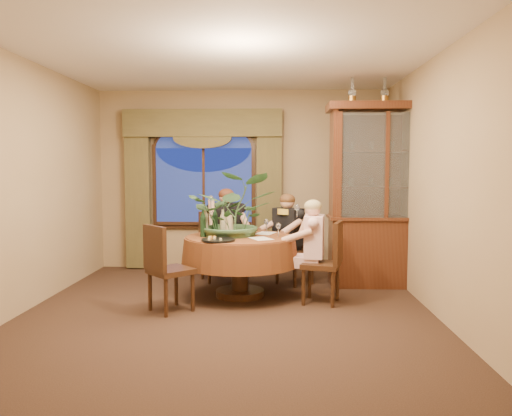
{
  "coord_description": "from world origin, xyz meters",
  "views": [
    {
      "loc": [
        0.52,
        -5.36,
        1.58
      ],
      "look_at": [
        0.29,
        0.73,
        1.1
      ],
      "focal_mm": 35.0,
      "sensor_mm": 36.0,
      "label": 1
    }
  ],
  "objects_px": {
    "chair_back": "(217,247)",
    "olive_bowl": "(245,235)",
    "chair_back_right": "(295,249)",
    "wine_bottle_0": "(203,223)",
    "oil_lamp_right": "(417,90)",
    "person_scarf": "(288,239)",
    "wine_bottle_2": "(215,221)",
    "chair_right": "(321,263)",
    "wine_bottle_1": "(206,222)",
    "china_cabinet": "(383,195)",
    "stoneware_vase": "(228,225)",
    "dining_table": "(240,266)",
    "centerpiece_plant": "(234,182)",
    "oil_lamp_center": "(385,90)",
    "chair_front_left": "(171,268)",
    "wine_bottle_3": "(223,223)",
    "oil_lamp_left": "(352,91)",
    "person_pink": "(314,250)",
    "person_back": "(226,234)"
  },
  "relations": [
    {
      "from": "chair_back_right",
      "to": "stoneware_vase",
      "type": "distance_m",
      "value": 1.11
    },
    {
      "from": "chair_back",
      "to": "centerpiece_plant",
      "type": "bearing_deg",
      "value": 87.59
    },
    {
      "from": "wine_bottle_0",
      "to": "china_cabinet",
      "type": "bearing_deg",
      "value": 17.42
    },
    {
      "from": "oil_lamp_left",
      "to": "oil_lamp_center",
      "type": "relative_size",
      "value": 1.0
    },
    {
      "from": "wine_bottle_1",
      "to": "wine_bottle_3",
      "type": "distance_m",
      "value": 0.25
    },
    {
      "from": "dining_table",
      "to": "centerpiece_plant",
      "type": "height_order",
      "value": "centerpiece_plant"
    },
    {
      "from": "chair_back_right",
      "to": "olive_bowl",
      "type": "height_order",
      "value": "chair_back_right"
    },
    {
      "from": "china_cabinet",
      "to": "chair_back",
      "type": "xyz_separation_m",
      "value": [
        -2.26,
        0.19,
        -0.74
      ]
    },
    {
      "from": "chair_right",
      "to": "centerpiece_plant",
      "type": "bearing_deg",
      "value": 86.06
    },
    {
      "from": "chair_back",
      "to": "oil_lamp_left",
      "type": "bearing_deg",
      "value": 149.97
    },
    {
      "from": "olive_bowl",
      "to": "wine_bottle_0",
      "type": "bearing_deg",
      "value": -173.89
    },
    {
      "from": "person_back",
      "to": "chair_right",
      "type": "bearing_deg",
      "value": 120.28
    },
    {
      "from": "wine_bottle_1",
      "to": "china_cabinet",
      "type": "bearing_deg",
      "value": 13.1
    },
    {
      "from": "dining_table",
      "to": "wine_bottle_1",
      "type": "relative_size",
      "value": 4.37
    },
    {
      "from": "china_cabinet",
      "to": "wine_bottle_2",
      "type": "bearing_deg",
      "value": -168.93
    },
    {
      "from": "oil_lamp_center",
      "to": "centerpiece_plant",
      "type": "bearing_deg",
      "value": -164.24
    },
    {
      "from": "chair_front_left",
      "to": "oil_lamp_right",
      "type": "bearing_deg",
      "value": 70.58
    },
    {
      "from": "oil_lamp_right",
      "to": "centerpiece_plant",
      "type": "bearing_deg",
      "value": -166.95
    },
    {
      "from": "china_cabinet",
      "to": "oil_lamp_left",
      "type": "relative_size",
      "value": 7.19
    },
    {
      "from": "chair_back",
      "to": "centerpiece_plant",
      "type": "relative_size",
      "value": 0.81
    },
    {
      "from": "chair_right",
      "to": "wine_bottle_1",
      "type": "distance_m",
      "value": 1.53
    },
    {
      "from": "china_cabinet",
      "to": "stoneware_vase",
      "type": "relative_size",
      "value": 9.74
    },
    {
      "from": "china_cabinet",
      "to": "oil_lamp_center",
      "type": "relative_size",
      "value": 7.19
    },
    {
      "from": "wine_bottle_0",
      "to": "chair_right",
      "type": "bearing_deg",
      "value": -8.17
    },
    {
      "from": "chair_front_left",
      "to": "wine_bottle_1",
      "type": "xyz_separation_m",
      "value": [
        0.28,
        0.79,
        0.44
      ]
    },
    {
      "from": "wine_bottle_0",
      "to": "wine_bottle_2",
      "type": "relative_size",
      "value": 1.0
    },
    {
      "from": "china_cabinet",
      "to": "olive_bowl",
      "type": "xyz_separation_m",
      "value": [
        -1.82,
        -0.67,
        -0.45
      ]
    },
    {
      "from": "person_back",
      "to": "wine_bottle_0",
      "type": "distance_m",
      "value": 1.04
    },
    {
      "from": "dining_table",
      "to": "centerpiece_plant",
      "type": "distance_m",
      "value": 1.05
    },
    {
      "from": "chair_back",
      "to": "olive_bowl",
      "type": "height_order",
      "value": "chair_back"
    },
    {
      "from": "chair_back",
      "to": "person_pink",
      "type": "relative_size",
      "value": 0.79
    },
    {
      "from": "person_scarf",
      "to": "china_cabinet",
      "type": "bearing_deg",
      "value": -139.03
    },
    {
      "from": "oil_lamp_right",
      "to": "person_scarf",
      "type": "xyz_separation_m",
      "value": [
        -1.69,
        0.02,
        -1.99
      ]
    },
    {
      "from": "chair_back_right",
      "to": "wine_bottle_3",
      "type": "relative_size",
      "value": 2.91
    },
    {
      "from": "stoneware_vase",
      "to": "wine_bottle_1",
      "type": "bearing_deg",
      "value": 174.2
    },
    {
      "from": "china_cabinet",
      "to": "stoneware_vase",
      "type": "bearing_deg",
      "value": -164.31
    },
    {
      "from": "oil_lamp_left",
      "to": "person_scarf",
      "type": "xyz_separation_m",
      "value": [
        -0.84,
        0.02,
        -1.99
      ]
    },
    {
      "from": "chair_right",
      "to": "olive_bowl",
      "type": "bearing_deg",
      "value": 90.0
    },
    {
      "from": "person_pink",
      "to": "wine_bottle_0",
      "type": "distance_m",
      "value": 1.39
    },
    {
      "from": "person_scarf",
      "to": "chair_back",
      "type": "bearing_deg",
      "value": 32.28
    },
    {
      "from": "oil_lamp_center",
      "to": "wine_bottle_0",
      "type": "xyz_separation_m",
      "value": [
        -2.32,
        -0.73,
        -1.7
      ]
    },
    {
      "from": "person_scarf",
      "to": "stoneware_vase",
      "type": "bearing_deg",
      "value": 79.89
    },
    {
      "from": "oil_lamp_right",
      "to": "wine_bottle_2",
      "type": "height_order",
      "value": "oil_lamp_right"
    },
    {
      "from": "wine_bottle_3",
      "to": "dining_table",
      "type": "bearing_deg",
      "value": -3.49
    },
    {
      "from": "chair_back",
      "to": "person_pink",
      "type": "bearing_deg",
      "value": 118.3
    },
    {
      "from": "olive_bowl",
      "to": "wine_bottle_1",
      "type": "xyz_separation_m",
      "value": [
        -0.5,
        0.13,
        0.14
      ]
    },
    {
      "from": "dining_table",
      "to": "person_scarf",
      "type": "distance_m",
      "value": 0.95
    },
    {
      "from": "person_scarf",
      "to": "wine_bottle_3",
      "type": "distance_m",
      "value": 1.1
    },
    {
      "from": "china_cabinet",
      "to": "chair_back",
      "type": "height_order",
      "value": "china_cabinet"
    },
    {
      "from": "chair_right",
      "to": "wine_bottle_2",
      "type": "xyz_separation_m",
      "value": [
        -1.31,
        0.5,
        0.44
      ]
    }
  ]
}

